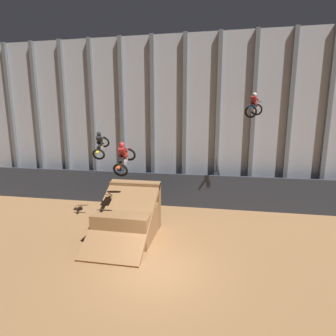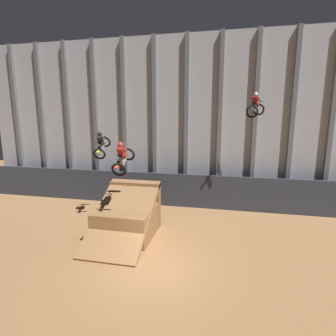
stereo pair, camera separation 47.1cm
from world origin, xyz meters
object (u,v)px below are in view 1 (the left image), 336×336
(dirt_ramp, at_px, (129,217))
(rider_bike_center_air, at_px, (124,158))
(rider_bike_right_air, at_px, (254,107))
(hay_bale_trackside, at_px, (130,205))
(rider_bike_left_air, at_px, (101,145))

(dirt_ramp, xyz_separation_m, rider_bike_center_air, (0.16, -0.94, 3.41))
(rider_bike_center_air, relative_size, rider_bike_right_air, 1.01)
(rider_bike_center_air, bearing_deg, dirt_ramp, 99.28)
(rider_bike_center_air, relative_size, hay_bale_trackside, 1.94)
(rider_bike_center_air, bearing_deg, rider_bike_left_air, 131.26)
(rider_bike_right_air, relative_size, hay_bale_trackside, 1.92)
(dirt_ramp, relative_size, rider_bike_left_air, 2.44)
(rider_bike_right_air, bearing_deg, hay_bale_trackside, -156.67)
(rider_bike_center_air, distance_m, rider_bike_right_air, 8.64)
(rider_bike_center_air, bearing_deg, rider_bike_right_air, 37.07)
(dirt_ramp, height_order, rider_bike_right_air, rider_bike_right_air)
(dirt_ramp, bearing_deg, hay_bale_trackside, 108.43)
(dirt_ramp, bearing_deg, rider_bike_center_air, -80.09)
(rider_bike_left_air, relative_size, rider_bike_center_air, 1.02)
(rider_bike_left_air, distance_m, rider_bike_right_air, 9.52)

